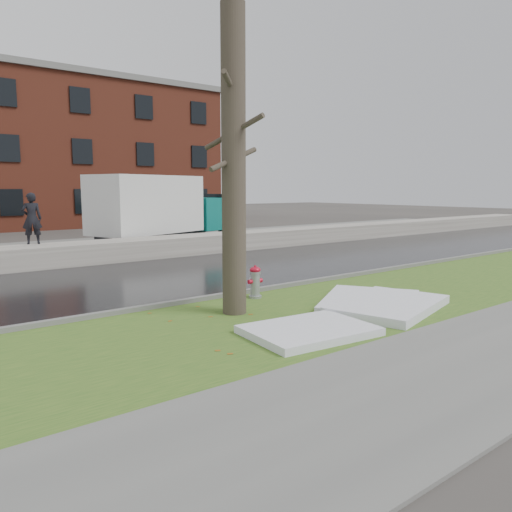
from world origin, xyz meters
TOP-DOWN VIEW (x-y plane):
  - ground at (0.00, 0.00)m, footprint 120.00×120.00m
  - verge at (0.00, -1.25)m, footprint 60.00×4.50m
  - sidewalk at (0.00, -5.00)m, footprint 60.00×3.00m
  - road at (0.00, 4.50)m, footprint 60.00×7.00m
  - parking_lot at (0.00, 13.00)m, footprint 60.00×9.00m
  - curb at (0.00, 1.00)m, footprint 60.00×0.15m
  - snowbank at (0.00, 8.70)m, footprint 60.00×1.60m
  - brick_building at (2.00, 30.00)m, footprint 26.00×12.00m
  - bg_tree_right at (16.00, 24.00)m, footprint 1.40×1.62m
  - fire_hydrant at (0.04, 0.48)m, footprint 0.38×0.33m
  - tree at (-1.19, -0.41)m, footprint 1.29×1.51m
  - box_truck at (3.55, 11.82)m, footprint 9.59×4.68m
  - worker at (-2.72, 9.30)m, footprint 0.72×0.55m
  - snow_patch_near at (1.63, -1.72)m, footprint 3.27×3.08m
  - snow_patch_far at (-1.04, -2.50)m, footprint 2.35×1.82m
  - snow_patch_side at (1.63, -2.21)m, footprint 3.18×2.48m

SIDE VIEW (x-z plane):
  - ground at x=0.00m, z-range 0.00..0.00m
  - road at x=0.00m, z-range 0.00..0.03m
  - parking_lot at x=0.00m, z-range 0.00..0.03m
  - verge at x=0.00m, z-range 0.00..0.04m
  - sidewalk at x=0.00m, z-range 0.00..0.05m
  - curb at x=0.00m, z-range 0.00..0.14m
  - snow_patch_far at x=-1.04m, z-range 0.04..0.18m
  - snow_patch_near at x=1.63m, z-range 0.04..0.20m
  - snow_patch_side at x=1.63m, z-range 0.04..0.22m
  - snowbank at x=0.00m, z-range 0.00..0.75m
  - fire_hydrant at x=0.04m, z-range 0.07..0.86m
  - worker at x=-2.72m, z-range 0.75..2.50m
  - box_truck at x=3.55m, z-range 0.09..3.30m
  - tree at x=-1.19m, z-range 0.06..6.26m
  - bg_tree_right at x=16.00m, z-range 0.08..6.58m
  - brick_building at x=2.00m, z-range 0.00..10.00m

